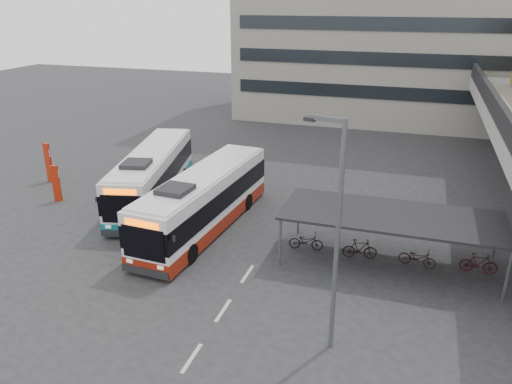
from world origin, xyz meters
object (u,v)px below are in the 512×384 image
(bus_main, at_px, (204,201))
(lamp_post, at_px, (335,226))
(bus_teal, at_px, (153,176))
(pedestrian, at_px, (165,230))

(bus_main, xyz_separation_m, lamp_post, (8.20, -7.72, 3.21))
(bus_teal, height_order, pedestrian, bus_teal)
(lamp_post, bearing_deg, bus_teal, 156.61)
(bus_main, distance_m, pedestrian, 2.85)
(bus_main, xyz_separation_m, bus_teal, (-4.70, 2.85, -0.02))
(bus_teal, relative_size, lamp_post, 1.39)
(bus_main, relative_size, bus_teal, 1.00)
(pedestrian, bearing_deg, lamp_post, -91.17)
(bus_main, relative_size, pedestrian, 6.35)
(bus_main, relative_size, lamp_post, 1.39)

